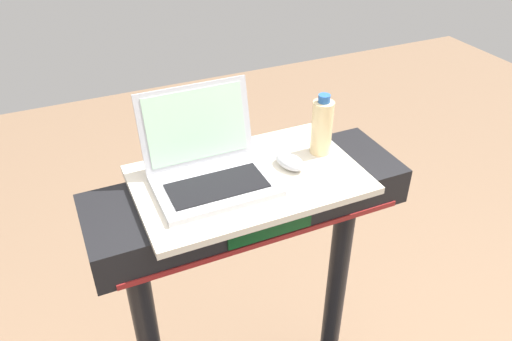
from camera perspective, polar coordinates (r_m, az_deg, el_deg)
desk_board at (r=1.38m, az=-0.85°, el=-1.02°), size 0.62×0.39×0.02m
laptop at (r=1.34m, az=-5.39°, el=0.63°), size 0.31×0.27×0.23m
computer_mouse at (r=1.41m, az=3.87°, el=1.02°), size 0.08×0.11×0.03m
water_bottle at (r=1.45m, az=7.50°, el=4.98°), size 0.06×0.06×0.18m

